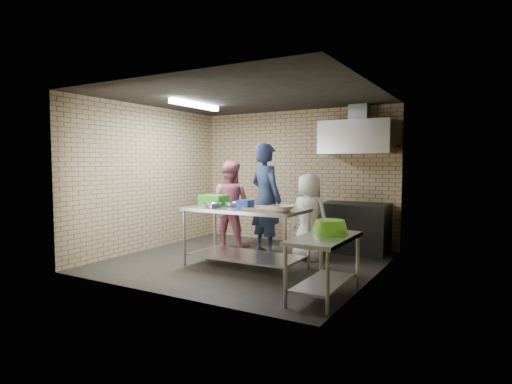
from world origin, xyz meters
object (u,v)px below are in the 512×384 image
Objects in this scene: bottle_green at (384,142)px; stove at (355,228)px; blue_tub at (245,204)px; woman_white at (309,217)px; bottle_red at (362,141)px; man_navy at (266,199)px; side_counter at (324,267)px; green_basin at (330,227)px; prep_table at (246,238)px; green_crate at (214,200)px; woman_pink at (229,205)px.

stove is at bearing -151.93° from bottle_green.
blue_tub is 0.14× the size of woman_white.
man_navy is (-1.38, -1.19, -1.04)m from bottle_red.
stove is at bearing 62.00° from blue_tub.
man_navy is (-1.78, 1.80, 0.62)m from side_counter.
stove is 5.77× the size of blue_tub.
green_basin is 0.32× the size of woman_white.
prep_table is at bearing 116.57° from blue_tub.
woman_white is at bearing 121.27° from green_basin.
green_crate is 0.25× the size of woman_pink.
prep_table is 2.27m from stove.
bottle_red reaches higher than side_counter.
side_counter is at bearing -26.48° from prep_table.
green_crate is 1.02m from man_navy.
woman_white is at bearing -127.70° from bottle_green.
woman_pink reaches higher than woman_white.
bottle_green is (1.54, 2.30, 1.01)m from blue_tub.
stove is at bearing 99.29° from side_counter.
woman_pink is 1.15× the size of woman_white.
bottle_red is 2.76m from woman_pink.
green_crate is 2.31× the size of bottle_red.
prep_table is at bearing 153.52° from side_counter.
green_basin is 3.01m from bottle_red.
green_basin is at bearing -82.10° from bottle_red.
prep_table is 1.20m from woman_white.
prep_table is at bearing -118.52° from bottle_red.
bottle_red is 0.11× the size of woman_pink.
man_navy is at bearing -146.22° from bottle_green.
man_navy reaches higher than green_crate.
stove is 1.65m from bottle_green.
bottle_red reaches higher than blue_tub.
man_navy is at bearing 60.00° from green_crate.
stove is (1.14, 1.96, -0.02)m from prep_table.
blue_tub is at bearing -118.00° from stove.
bottle_green is at bearing 89.58° from green_basin.
bottle_green is 2.01m from woman_white.
stove reaches higher than side_counter.
side_counter is 5.77× the size of blue_tub.
bottle_green is (0.45, 0.24, 1.57)m from stove.
green_basin is (1.57, -0.54, 0.37)m from prep_table.
woman_pink reaches higher than green_basin.
woman_pink reaches higher than green_crate.
blue_tub reaches higher than stove.
blue_tub is at bearing 124.77° from man_navy.
man_navy is at bearing -144.45° from stove.
green_basin is 0.28× the size of woman_pink.
woman_white is (1.70, -0.16, -0.11)m from woman_pink.
woman_white reaches higher than green_basin.
bottle_red is at bearing -106.81° from woman_white.
side_counter is 6.67× the size of bottle_red.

